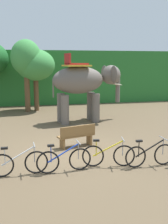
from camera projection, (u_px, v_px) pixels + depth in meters
The scene contains 10 objects.
ground_plane at pixel (74, 151), 10.14m from camera, with size 80.00×80.00×0.00m, color brown.
foliage_hedge at pixel (44, 76), 23.50m from camera, with size 36.00×6.00×4.22m, color #28702D.
tree_center_left at pixel (26, 59), 17.58m from camera, with size 2.00×2.00×4.79m.
tree_far_left at pixel (35, 65), 18.10m from camera, with size 2.64×2.64×4.19m.
elephant at pixel (84, 83), 14.84m from camera, with size 4.23×2.19×3.78m.
bike_white at pixel (19, 163), 7.90m from camera, with size 1.71×0.52×0.92m.
bike_blue at pixel (64, 160), 8.16m from camera, with size 1.71×0.52×0.92m.
bike_yellow at pixel (108, 155), 8.58m from camera, with size 1.69×0.54×0.92m.
bike_black at pixel (150, 155), 8.60m from camera, with size 1.71×0.52×0.92m.
wooden_bench at pixel (77, 135), 10.55m from camera, with size 1.56×0.79×0.89m.
Camera 1 is at (-1.77, -9.54, 3.32)m, focal length 42.91 mm.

